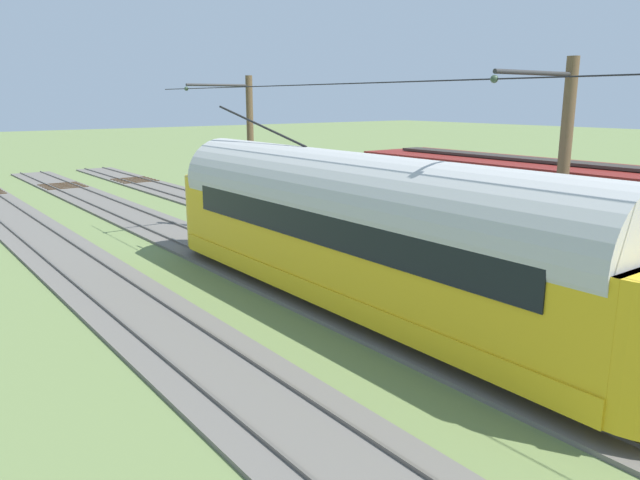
{
  "coord_description": "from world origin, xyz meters",
  "views": [
    {
      "loc": [
        10.21,
        10.91,
        5.65
      ],
      "look_at": [
        -0.07,
        -2.74,
        1.66
      ],
      "focal_mm": 33.95,
      "sensor_mm": 36.0,
      "label": 1
    }
  ],
  "objects": [
    {
      "name": "overhead_wire_run",
      "position": [
        -0.07,
        2.37,
        6.04
      ],
      "size": [
        2.77,
        32.43,
        0.18
      ],
      "color": "black",
      "rests_on": "ground"
    },
    {
      "name": "ground_plane",
      "position": [
        0.0,
        0.0,
        0.0
      ],
      "size": [
        220.0,
        220.0,
        0.0
      ],
      "primitive_type": "plane",
      "color": "olive"
    },
    {
      "name": "vintage_streetcar",
      "position": [
        0.0,
        -1.0,
        2.26
      ],
      "size": [
        2.65,
        17.74,
        5.25
      ],
      "color": "gold",
      "rests_on": "ground"
    },
    {
      "name": "switch_stand",
      "position": [
        -6.39,
        -7.94,
        0.7
      ],
      "size": [
        0.5,
        0.3,
        1.24
      ],
      "color": "black",
      "rests_on": "ground"
    },
    {
      "name": "catenary_pole_mid_near",
      "position": [
        -2.66,
        3.1,
        3.46
      ],
      "size": [
        2.97,
        0.28,
        6.59
      ],
      "color": "brown",
      "rests_on": "ground"
    },
    {
      "name": "track_streetcar_siding",
      "position": [
        -4.82,
        -0.31,
        0.05
      ],
      "size": [
        2.8,
        80.0,
        0.18
      ],
      "color": "#666059",
      "rests_on": "ground"
    },
    {
      "name": "track_adjacent_siding",
      "position": [
        0.0,
        -0.31,
        0.05
      ],
      "size": [
        2.8,
        80.0,
        0.18
      ],
      "color": "#666059",
      "rests_on": "ground"
    },
    {
      "name": "track_third_siding",
      "position": [
        4.82,
        -0.31,
        0.05
      ],
      "size": [
        2.8,
        80.0,
        0.18
      ],
      "color": "#666059",
      "rests_on": "ground"
    },
    {
      "name": "coach_adjacent",
      "position": [
        -4.82,
        2.7,
        2.17
      ],
      "size": [
        2.96,
        14.7,
        3.85
      ],
      "color": "maroon",
      "rests_on": "ground"
    },
    {
      "name": "catenary_pole_foreground",
      "position": [
        -2.66,
        -11.12,
        3.46
      ],
      "size": [
        2.97,
        0.28,
        6.59
      ],
      "color": "brown",
      "rests_on": "ground"
    }
  ]
}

